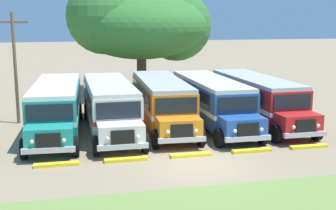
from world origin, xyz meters
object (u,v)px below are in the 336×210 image
object	(u,v)px
parked_bus_slot_1	(110,104)
utility_pole	(15,65)
parked_bus_slot_2	(162,100)
parked_bus_slot_3	(211,99)
broad_shade_tree	(140,24)
parked_bus_slot_0	(56,105)
parked_bus_slot_4	(257,97)

from	to	relation	value
parked_bus_slot_1	utility_pole	world-z (taller)	utility_pole
parked_bus_slot_2	parked_bus_slot_3	distance (m)	3.04
parked_bus_slot_3	broad_shade_tree	size ratio (longest dim) A/B	0.85
parked_bus_slot_1	broad_shade_tree	distance (m)	14.04
parked_bus_slot_0	utility_pole	world-z (taller)	utility_pole
parked_bus_slot_0	parked_bus_slot_1	size ratio (longest dim) A/B	1.01
parked_bus_slot_0	parked_bus_slot_4	distance (m)	12.34
parked_bus_slot_3	parked_bus_slot_4	world-z (taller)	same
parked_bus_slot_0	parked_bus_slot_1	world-z (taller)	same
parked_bus_slot_0	parked_bus_slot_2	xyz separation A→B (m)	(6.27, 0.33, 0.00)
parked_bus_slot_0	broad_shade_tree	bearing A→B (deg)	153.80
utility_pole	parked_bus_slot_2	bearing A→B (deg)	-16.65
broad_shade_tree	parked_bus_slot_2	bearing A→B (deg)	-93.73
parked_bus_slot_3	broad_shade_tree	bearing A→B (deg)	-170.11
parked_bus_slot_3	utility_pole	size ratio (longest dim) A/B	1.58
parked_bus_slot_1	parked_bus_slot_3	world-z (taller)	same
parked_bus_slot_0	parked_bus_slot_2	size ratio (longest dim) A/B	1.00
parked_bus_slot_2	parked_bus_slot_4	bearing A→B (deg)	88.44
parked_bus_slot_1	parked_bus_slot_2	xyz separation A→B (m)	(3.23, 0.52, 0.00)
parked_bus_slot_2	parked_bus_slot_3	world-z (taller)	same
parked_bus_slot_1	parked_bus_slot_3	xyz separation A→B (m)	(6.23, 0.01, 0.00)
parked_bus_slot_0	broad_shade_tree	xyz separation A→B (m)	(7.07, 12.51, 4.43)
parked_bus_slot_2	parked_bus_slot_4	world-z (taller)	same
parked_bus_slot_0	parked_bus_slot_2	bearing A→B (deg)	96.26
parked_bus_slot_1	parked_bus_slot_2	size ratio (longest dim) A/B	1.00
parked_bus_slot_2	parked_bus_slot_4	distance (m)	6.09
parked_bus_slot_3	utility_pole	world-z (taller)	utility_pole
parked_bus_slot_1	parked_bus_slot_3	bearing A→B (deg)	90.15
parked_bus_slot_4	parked_bus_slot_3	bearing A→B (deg)	-89.76
parked_bus_slot_4	utility_pole	xyz separation A→B (m)	(-14.75, 3.03, 2.09)
parked_bus_slot_0	utility_pole	xyz separation A→B (m)	(-2.40, 2.92, 2.09)
utility_pole	parked_bus_slot_0	bearing A→B (deg)	-50.58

